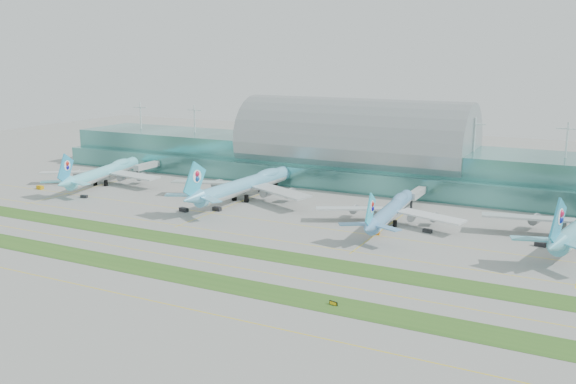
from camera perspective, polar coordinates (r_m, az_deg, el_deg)
The scene contains 19 objects.
ground at distance 223.19m, azimuth -6.52°, elevation -4.96°, with size 700.00×700.00×0.00m, color gray.
terminal at distance 331.90m, azimuth 5.87°, elevation 3.31°, with size 340.00×69.10×36.00m.
grass_strip_near at distance 201.77m, azimuth -10.96°, elevation -7.00°, with size 420.00×12.00×0.08m, color #2D591E.
grass_strip_far at distance 224.76m, azimuth -6.23°, elevation -4.81°, with size 420.00×12.00×0.08m, color #2D591E.
taxiline_a at distance 187.56m, azimuth -14.77°, elevation -8.72°, with size 420.00×0.35×0.01m, color yellow.
taxiline_b at distance 212.29m, azimuth -8.63°, elevation -5.93°, with size 420.00×0.35×0.01m, color yellow.
taxiline_c at distance 237.67m, azimuth -4.11°, elevation -3.82°, with size 420.00×0.35×0.01m, color yellow.
taxiline_d at distance 255.98m, azimuth -1.54°, elevation -2.61°, with size 420.00×0.35×0.01m, color yellow.
airliner_a at distance 339.32m, azimuth -16.00°, elevation 1.76°, with size 65.04×74.95×20.84m.
airliner_b at distance 292.69m, azimuth -3.74°, elevation 0.72°, with size 73.91×83.97×23.11m.
airliner_c at distance 253.94m, azimuth 9.14°, elevation -1.55°, with size 59.65×67.90×18.68m.
gse_a at distance 337.87m, azimuth -21.18°, elevation 0.39°, with size 3.76×1.93×1.71m, color #CE920C.
gse_b at distance 310.84m, azimuth -17.68°, elevation -0.38°, with size 3.29×1.56×1.33m, color black.
gse_c at distance 274.39m, azimuth -9.25°, elevation -1.56°, with size 4.08×1.96×1.68m, color black.
gse_d at distance 273.99m, azimuth -6.33°, elevation -1.50°, with size 3.87×1.89×1.62m, color black.
gse_e at distance 239.89m, azimuth 7.73°, elevation -3.57°, with size 3.62×1.72×1.50m, color orange.
gse_f at distance 245.38m, azimuth 12.28°, elevation -3.39°, with size 3.45×1.58×1.37m, color black.
gse_g at distance 239.78m, azimuth 21.52°, elevation -4.35°, with size 3.86×1.72×1.51m, color black.
taxiway_sign_east at distance 173.91m, azimuth 4.05°, elevation -9.84°, with size 2.62×0.91×1.11m.
Camera 1 is at (119.55, -176.43, 66.27)m, focal length 40.00 mm.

